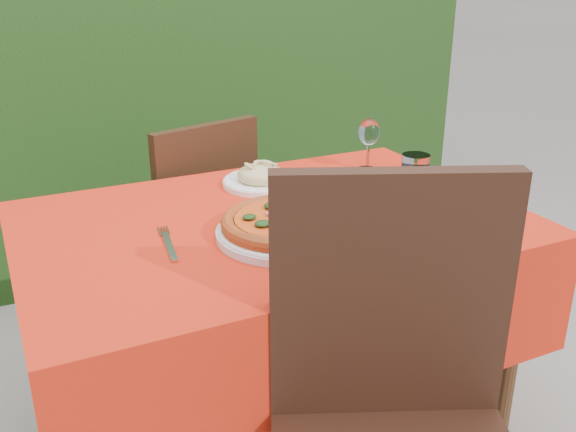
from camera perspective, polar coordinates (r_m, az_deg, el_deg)
name	(u,v)px	position (r m, az deg, el deg)	size (l,w,h in m)	color
hedge	(128,66)	(3.04, -14.01, 12.77)	(3.20, 0.55, 1.78)	black
dining_table	(273,271)	(1.71, -1.34, -4.89)	(1.26, 0.86, 0.75)	#4C2818
chair_near	(396,414)	(1.25, 9.58, -16.97)	(0.61, 0.61, 1.02)	black
chair_far	(195,223)	(2.28, -8.31, -0.64)	(0.48, 0.48, 0.87)	black
pizza_plate	(288,225)	(1.52, -0.03, -0.83)	(0.41, 0.41, 0.06)	silver
pasta_plate	(261,178)	(1.88, -2.45, 3.40)	(0.22, 0.22, 0.06)	white
water_glass	(415,174)	(1.86, 11.21, 3.66)	(0.08, 0.08, 0.11)	silver
wine_glass	(369,134)	(2.00, 7.20, 7.22)	(0.07, 0.07, 0.17)	silver
fork	(170,247)	(1.50, -10.48, -2.70)	(0.03, 0.22, 0.01)	silver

